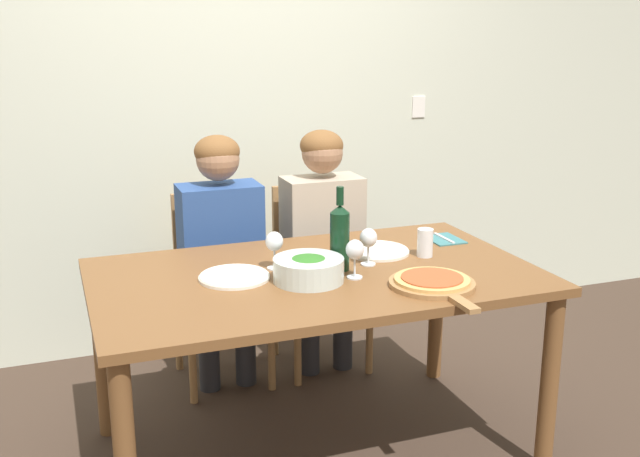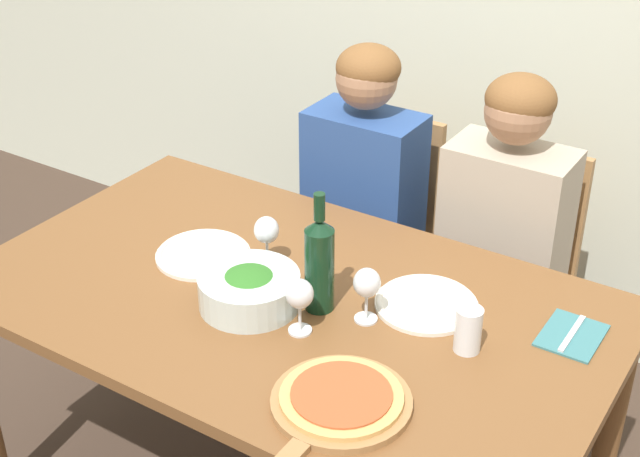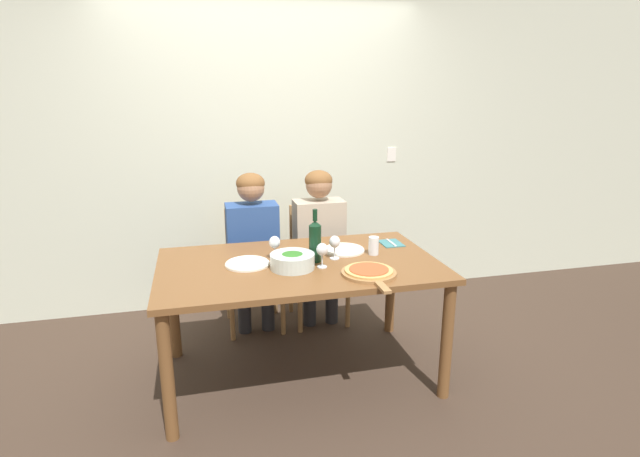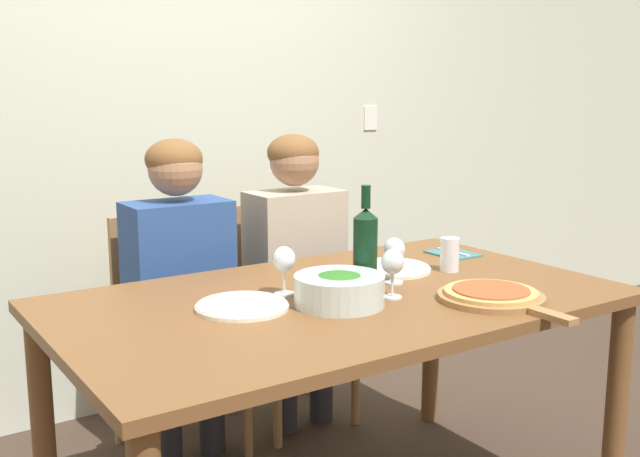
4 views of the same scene
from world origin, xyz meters
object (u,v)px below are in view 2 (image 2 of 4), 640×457
object	(u,v)px
person_woman	(361,186)
wine_glass_right	(367,285)
wine_bottle	(319,263)
broccoli_bowl	(249,290)
chair_right	(509,275)
wine_glass_left	(267,232)
chair_left	(375,234)
water_tumbler	(468,330)
wine_glass_centre	(300,296)
person_man	(503,226)
dinner_plate_left	(203,254)
pizza_on_board	(340,402)
fork_on_napkin	(572,335)
dinner_plate_right	(426,303)

from	to	relation	value
person_woman	wine_glass_right	size ratio (longest dim) A/B	8.08
person_woman	wine_bottle	xyz separation A→B (m)	(0.30, -0.74, 0.18)
wine_bottle	broccoli_bowl	world-z (taller)	wine_bottle
chair_right	wine_glass_left	xyz separation A→B (m)	(-0.44, -0.75, 0.39)
chair_left	water_tumbler	size ratio (longest dim) A/B	7.82
wine_glass_centre	person_woman	bearing A→B (deg)	110.54
wine_glass_right	water_tumbler	bearing A→B (deg)	5.29
person_man	water_tumbler	world-z (taller)	person_man
person_man	wine_glass_right	world-z (taller)	person_man
wine_glass_right	wine_glass_centre	xyz separation A→B (m)	(-0.11, -0.13, 0.00)
dinner_plate_left	wine_bottle	bearing A→B (deg)	-5.19
chair_left	pizza_on_board	distance (m)	1.31
wine_glass_right	dinner_plate_left	bearing A→B (deg)	178.16
dinner_plate_left	water_tumbler	size ratio (longest dim) A/B	2.30
broccoli_bowl	pizza_on_board	distance (m)	0.46
wine_glass_right	person_man	bearing A→B (deg)	83.69
chair_left	fork_on_napkin	world-z (taller)	chair_left
chair_left	wine_glass_centre	world-z (taller)	wine_glass_centre
person_man	wine_bottle	world-z (taller)	person_man
dinner_plate_left	wine_glass_right	size ratio (longest dim) A/B	1.78
wine_glass_left	chair_left	bearing A→B (deg)	95.13
chair_right	wine_glass_right	size ratio (longest dim) A/B	6.06
dinner_plate_right	wine_glass_left	bearing A→B (deg)	-173.32
water_tumbler	wine_glass_left	bearing A→B (deg)	174.88
chair_right	person_man	xyz separation A→B (m)	(0.00, -0.11, 0.24)
pizza_on_board	fork_on_napkin	xyz separation A→B (m)	(0.35, 0.53, -0.01)
wine_glass_centre	water_tumbler	distance (m)	0.41
chair_left	wine_glass_right	world-z (taller)	wine_glass_right
chair_right	wine_glass_right	world-z (taller)	wine_glass_right
chair_left	dinner_plate_left	bearing A→B (deg)	-97.82
chair_right	wine_glass_centre	bearing A→B (deg)	-101.36
wine_glass_centre	dinner_plate_left	bearing A→B (deg)	160.96
dinner_plate_left	person_man	bearing A→B (deg)	48.39
dinner_plate_left	wine_glass_right	xyz separation A→B (m)	(0.54, -0.02, 0.10)
wine_glass_left	wine_glass_centre	distance (m)	0.33
water_tumbler	fork_on_napkin	distance (m)	0.28
wine_glass_centre	chair_right	bearing A→B (deg)	78.64
person_woman	dinner_plate_right	world-z (taller)	person_woman
wine_glass_left	fork_on_napkin	size ratio (longest dim) A/B	0.84
pizza_on_board	person_woman	bearing A→B (deg)	117.88
chair_right	wine_glass_right	bearing A→B (deg)	-95.47
wine_glass_centre	water_tumbler	world-z (taller)	wine_glass_centre
broccoli_bowl	dinner_plate_left	size ratio (longest dim) A/B	0.99
chair_right	pizza_on_board	distance (m)	1.19
dinner_plate_right	wine_glass_centre	world-z (taller)	wine_glass_centre
chair_left	dinner_plate_right	distance (m)	0.92
wine_bottle	wine_glass_right	xyz separation A→B (m)	(0.13, 0.02, -0.03)
fork_on_napkin	chair_right	bearing A→B (deg)	121.99
wine_bottle	wine_glass_left	xyz separation A→B (m)	(-0.24, 0.10, -0.03)
dinner_plate_right	fork_on_napkin	distance (m)	0.37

